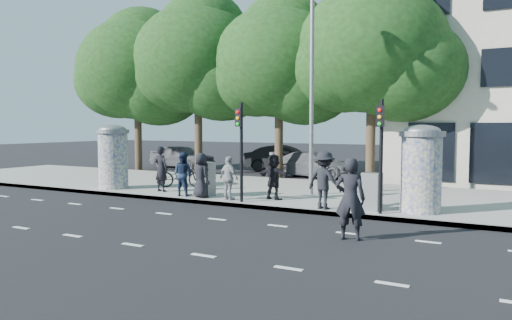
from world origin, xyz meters
The scene contains 27 objects.
ground centered at (0.00, 0.00, 0.00)m, with size 120.00×120.00×0.00m, color black.
sidewalk centered at (0.00, 7.50, 0.07)m, with size 40.00×8.00×0.15m, color gray.
curb centered at (0.00, 3.55, 0.07)m, with size 40.00×0.10×0.16m, color slate.
lane_dash_near centered at (0.00, -2.20, 0.00)m, with size 32.00×0.12×0.01m, color silver.
lane_dash_far centered at (0.00, 1.40, 0.00)m, with size 32.00×0.12×0.01m, color silver.
ad_column_left centered at (-7.20, 4.50, 1.54)m, with size 1.36×1.36×2.65m.
ad_column_right centered at (5.20, 4.70, 1.54)m, with size 1.36×1.36×2.65m.
traffic_pole_near centered at (-0.60, 3.79, 2.23)m, with size 0.22×0.31×3.40m.
traffic_pole_far centered at (4.20, 3.79, 2.23)m, with size 0.22×0.31×3.40m.
street_lamp centered at (0.80, 6.63, 4.79)m, with size 0.25×0.93×8.00m.
tree_far_left centered at (-13.00, 12.50, 6.19)m, with size 7.20×7.20×9.26m.
tree_mid_left centered at (-8.50, 12.50, 6.50)m, with size 7.20×7.20×9.57m.
tree_near_left centered at (-3.50, 12.70, 6.06)m, with size 6.80×6.80×8.97m.
tree_center centered at (1.50, 12.30, 6.31)m, with size 7.00×7.00×9.30m.
ped_a centered at (-2.40, 4.00, 0.97)m, with size 0.80×0.52×1.63m, color black.
ped_b centered at (-4.77, 4.66, 1.05)m, with size 0.66×0.43×1.81m, color black.
ped_c centered at (-3.26, 4.07, 0.97)m, with size 0.80×0.62×1.64m, color #192740.
ped_d centered at (2.42, 3.85, 1.06)m, with size 1.18×0.68×1.82m, color black.
ped_e centered at (-1.20, 4.00, 0.93)m, with size 0.91×0.52×1.55m, color #9D9DA0.
ped_f centered at (0.13, 4.87, 0.96)m, with size 1.50×0.54×1.62m, color black.
man_road centered at (4.27, 0.75, 1.01)m, with size 0.74×0.48×2.02m, color black.
bicycle centered at (-4.88, 6.07, 0.66)m, with size 1.96×0.68×1.03m, color black.
cabinet_left centered at (-2.53, 4.51, 0.78)m, with size 0.60×0.44×1.26m, color slate.
cabinet_right centered at (3.81, 4.31, 0.73)m, with size 0.56×0.41×1.17m, color slate.
car_left centered at (-11.84, 15.35, 0.75)m, with size 4.42×1.78×1.51m, color slate.
car_mid centered at (-4.81, 16.19, 0.78)m, with size 4.74×1.65×1.56m, color black.
car_right centered at (-2.03, 14.01, 0.68)m, with size 4.69×1.91×1.36m, color slate.
Camera 1 is at (8.02, -10.87, 2.79)m, focal length 35.00 mm.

